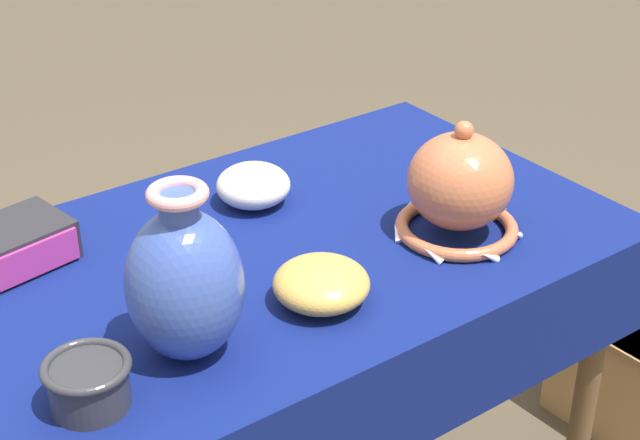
{
  "coord_description": "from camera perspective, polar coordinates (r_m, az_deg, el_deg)",
  "views": [
    {
      "loc": [
        -0.71,
        -1.14,
        1.55
      ],
      "look_at": [
        0.04,
        -0.12,
        0.84
      ],
      "focal_mm": 55.0,
      "sensor_mm": 36.0,
      "label": 1
    }
  ],
  "objects": [
    {
      "name": "display_table",
      "position": [
        1.6,
        -3.21,
        -4.43
      ],
      "size": [
        1.19,
        0.68,
        0.74
      ],
      "color": "brown",
      "rests_on": "ground_plane"
    },
    {
      "name": "vase_tall_bulbous",
      "position": [
        1.29,
        -7.89,
        -3.61
      ],
      "size": [
        0.16,
        0.16,
        0.25
      ],
      "color": "#3851A8",
      "rests_on": "display_table"
    },
    {
      "name": "vase_dome_bell",
      "position": [
        1.59,
        8.12,
        1.83
      ],
      "size": [
        0.21,
        0.22,
        0.2
      ],
      "color": "#BC6642",
      "rests_on": "display_table"
    },
    {
      "name": "mosaic_tile_box",
      "position": [
        1.59,
        -17.24,
        -1.35
      ],
      "size": [
        0.18,
        0.15,
        0.06
      ],
      "rotation": [
        0.0,
        0.0,
        0.17
      ],
      "color": "#232328",
      "rests_on": "display_table"
    },
    {
      "name": "cup_wide_charcoal",
      "position": [
        1.27,
        -13.34,
        -9.17
      ],
      "size": [
        0.11,
        0.11,
        0.07
      ],
      "color": "#2D2D33",
      "rests_on": "display_table"
    },
    {
      "name": "bowl_shallow_ochre",
      "position": [
        1.42,
        0.08,
        -3.72
      ],
      "size": [
        0.14,
        0.14,
        0.06
      ],
      "primitive_type": "ellipsoid",
      "color": "gold",
      "rests_on": "display_table"
    },
    {
      "name": "bowl_shallow_ivory",
      "position": [
        1.69,
        -3.9,
        2.03
      ],
      "size": [
        0.13,
        0.13,
        0.07
      ],
      "primitive_type": "ellipsoid",
      "color": "white",
      "rests_on": "display_table"
    }
  ]
}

